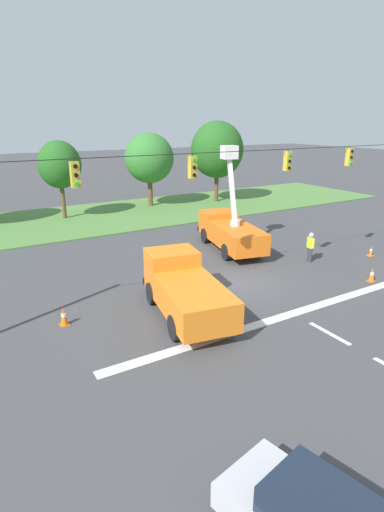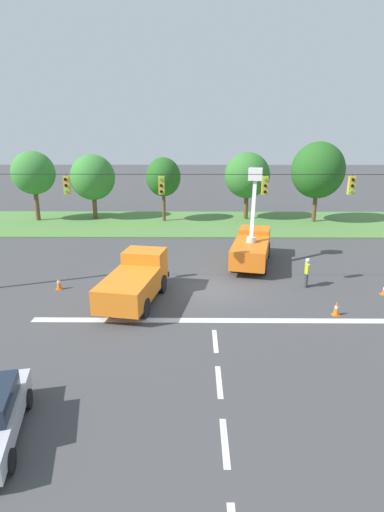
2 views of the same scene
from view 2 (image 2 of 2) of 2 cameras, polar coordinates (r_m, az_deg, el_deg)
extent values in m
plane|color=#424244|center=(23.26, 2.64, -4.83)|extent=(200.00, 200.00, 0.00)
cube|color=#517F3D|center=(40.51, 1.74, 4.73)|extent=(56.00, 12.00, 0.10)
cube|color=silver|center=(19.60, 3.05, -9.17)|extent=(17.60, 0.50, 0.01)
cube|color=silver|center=(17.83, 3.33, -12.00)|extent=(0.20, 2.00, 0.01)
cube|color=silver|center=(15.28, 3.88, -17.45)|extent=(0.20, 2.00, 0.01)
cube|color=silver|center=(12.92, 4.71, -24.99)|extent=(0.20, 2.00, 0.01)
cylinder|color=black|center=(21.70, 2.87, 11.58)|extent=(26.00, 0.03, 0.03)
cylinder|color=black|center=(22.77, -17.57, 10.96)|extent=(0.02, 0.02, 0.10)
cube|color=gold|center=(22.82, -17.45, 9.64)|extent=(0.32, 0.28, 0.96)
cylinder|color=black|center=(22.64, -17.64, 10.38)|extent=(0.16, 0.05, 0.16)
cylinder|color=black|center=(22.67, -17.57, 9.58)|extent=(0.16, 0.05, 0.16)
cylinder|color=green|center=(22.71, -17.50, 8.78)|extent=(0.16, 0.05, 0.16)
cylinder|color=black|center=(21.76, -4.42, 11.43)|extent=(0.02, 0.02, 0.10)
cube|color=gold|center=(21.82, -4.39, 10.05)|extent=(0.32, 0.28, 0.96)
cylinder|color=green|center=(21.62, -4.44, 10.84)|extent=(0.16, 0.05, 0.16)
cylinder|color=black|center=(21.66, -4.42, 10.00)|extent=(0.16, 0.05, 0.16)
cylinder|color=black|center=(21.70, -4.40, 9.16)|extent=(0.16, 0.05, 0.16)
cylinder|color=black|center=(22.00, 10.44, 11.27)|extent=(0.02, 0.02, 0.10)
cube|color=gold|center=(22.06, 10.37, 9.90)|extent=(0.32, 0.28, 0.96)
cylinder|color=green|center=(21.87, 10.48, 10.68)|extent=(0.16, 0.05, 0.16)
cylinder|color=black|center=(21.90, 10.44, 9.85)|extent=(0.16, 0.05, 0.16)
cylinder|color=black|center=(21.94, 10.39, 9.02)|extent=(0.16, 0.05, 0.16)
cylinder|color=black|center=(23.24, 21.95, 10.63)|extent=(0.02, 0.02, 0.10)
cube|color=gold|center=(23.29, 21.80, 9.34)|extent=(0.32, 0.28, 0.96)
cylinder|color=black|center=(23.11, 22.03, 10.07)|extent=(0.16, 0.05, 0.16)
cylinder|color=black|center=(23.14, 21.94, 9.29)|extent=(0.16, 0.05, 0.16)
cylinder|color=green|center=(23.18, 21.86, 8.51)|extent=(0.16, 0.05, 0.16)
cylinder|color=brown|center=(44.44, -21.26, 6.64)|extent=(0.45, 0.45, 3.08)
ellipsoid|color=#387F33|center=(44.02, -21.73, 10.98)|extent=(4.36, 3.80, 4.30)
cylinder|color=brown|center=(43.63, -13.70, 6.72)|extent=(0.45, 0.45, 2.46)
ellipsoid|color=#387F33|center=(43.21, -14.00, 10.85)|extent=(4.56, 4.57, 4.64)
cylinder|color=brown|center=(41.29, -4.03, 7.03)|extent=(0.34, 0.34, 3.07)
ellipsoid|color=#235B1E|center=(40.88, -4.12, 11.20)|extent=(3.48, 3.75, 3.86)
cylinder|color=brown|center=(42.60, 7.71, 6.94)|extent=(0.45, 0.45, 2.65)
ellipsoid|color=#33752D|center=(42.16, 7.89, 11.34)|extent=(4.63, 4.60, 4.64)
cylinder|color=brown|center=(42.67, 17.10, 6.61)|extent=(0.42, 0.42, 3.02)
ellipsoid|color=#235B1E|center=(42.21, 17.54, 11.59)|extent=(5.23, 5.16, 5.52)
cube|color=orange|center=(26.74, 8.30, 0.49)|extent=(3.20, 4.93, 1.25)
cube|color=orange|center=(29.82, 8.90, 2.50)|extent=(2.53, 2.38, 1.57)
cube|color=#1E2838|center=(30.41, 9.03, 3.31)|extent=(1.88, 0.52, 0.71)
cube|color=black|center=(31.00, 9.01, 1.83)|extent=(2.22, 0.66, 0.30)
cylinder|color=black|center=(29.86, 6.82, 1.05)|extent=(0.50, 1.04, 1.00)
cylinder|color=black|center=(29.72, 10.77, 0.78)|extent=(0.50, 1.04, 1.00)
cylinder|color=black|center=(26.25, 5.83, -1.16)|extent=(0.50, 1.04, 1.00)
cylinder|color=black|center=(26.09, 10.33, -1.48)|extent=(0.50, 1.04, 1.00)
cylinder|color=silver|center=(26.84, 8.44, 2.33)|extent=(0.60, 0.60, 0.36)
cube|color=white|center=(27.05, 8.73, 6.50)|extent=(0.57, 1.52, 4.17)
cube|color=white|center=(27.37, 9.07, 11.47)|extent=(1.06, 0.98, 0.80)
cube|color=orange|center=(20.54, -9.08, -4.75)|extent=(3.01, 4.41, 1.21)
cube|color=orange|center=(23.01, -6.73, -1.39)|extent=(2.51, 2.11, 1.86)
cube|color=#1E2838|center=(23.46, -6.32, -0.18)|extent=(1.97, 0.45, 0.84)
cube|color=black|center=(24.12, -6.00, -2.45)|extent=(2.32, 0.57, 0.30)
cylinder|color=black|center=(23.44, -9.33, -3.56)|extent=(0.45, 1.03, 1.00)
cylinder|color=black|center=(22.82, -4.24, -3.95)|extent=(0.45, 1.03, 1.00)
cylinder|color=black|center=(20.53, -12.52, -6.80)|extent=(0.45, 1.03, 1.00)
cylinder|color=black|center=(19.82, -6.75, -7.38)|extent=(0.45, 1.03, 1.00)
cylinder|color=black|center=(12.86, -24.58, -25.12)|extent=(0.33, 0.67, 0.64)
cylinder|color=black|center=(14.91, -22.41, -18.36)|extent=(0.33, 0.67, 0.64)
cylinder|color=#383842|center=(24.56, 15.96, -3.24)|extent=(0.18, 0.18, 0.85)
cylinder|color=#383842|center=(24.37, 16.01, -3.40)|extent=(0.18, 0.18, 0.85)
cube|color=#D8EA26|center=(24.23, 16.12, -1.71)|extent=(0.30, 0.43, 0.60)
cube|color=silver|center=(24.23, 16.12, -1.71)|extent=(0.15, 0.43, 0.62)
cylinder|color=#D8EA26|center=(24.47, 16.07, -1.44)|extent=(0.11, 0.11, 0.55)
cylinder|color=#D8EA26|center=(23.96, 16.19, -1.84)|extent=(0.11, 0.11, 0.55)
sphere|color=tan|center=(24.10, 16.21, -0.74)|extent=(0.22, 0.22, 0.22)
sphere|color=white|center=(24.08, 16.22, -0.60)|extent=(0.26, 0.26, 0.26)
cube|color=orange|center=(21.34, 19.82, -7.92)|extent=(0.36, 0.36, 0.03)
cone|color=orange|center=(21.19, 19.93, -7.00)|extent=(0.29, 0.29, 0.72)
cylinder|color=white|center=(21.18, 19.94, -6.91)|extent=(0.18, 0.18, 0.13)
cube|color=orange|center=(24.55, -18.42, -4.49)|extent=(0.36, 0.36, 0.03)
cone|color=orange|center=(24.42, -18.50, -3.63)|extent=(0.30, 0.30, 0.76)
cylinder|color=white|center=(24.40, -18.51, -3.55)|extent=(0.19, 0.19, 0.14)
cube|color=orange|center=(25.00, 25.70, -4.96)|extent=(0.36, 0.36, 0.03)
cone|color=orange|center=(24.89, 25.80, -4.27)|extent=(0.24, 0.24, 0.61)
camera|label=1|loc=(12.61, -59.27, 5.48)|focal=28.00mm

